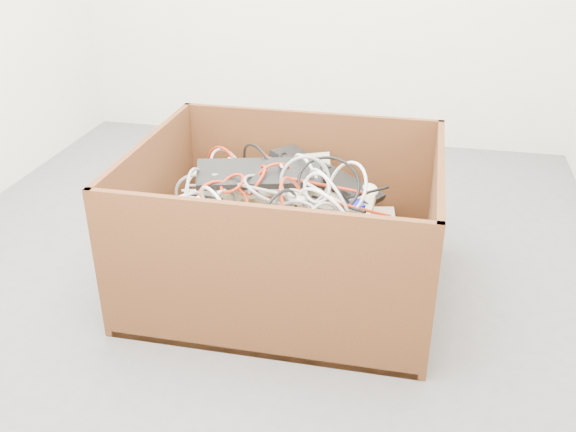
% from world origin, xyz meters
% --- Properties ---
extents(ground, '(3.00, 3.00, 0.00)m').
position_xyz_m(ground, '(0.00, 0.00, 0.00)').
color(ground, '#535456').
rests_on(ground, ground).
extents(cardboard_box, '(1.13, 0.94, 0.59)m').
position_xyz_m(cardboard_box, '(0.15, -0.21, 0.15)').
color(cardboard_box, '#3D1F0F').
rests_on(cardboard_box, ground).
extents(keyboard_pile, '(1.09, 0.84, 0.36)m').
position_xyz_m(keyboard_pile, '(0.13, -0.16, 0.29)').
color(keyboard_pile, beige).
rests_on(keyboard_pile, cardboard_box).
extents(mice_scatter, '(0.98, 0.58, 0.22)m').
position_xyz_m(mice_scatter, '(0.15, -0.27, 0.34)').
color(mice_scatter, beige).
rests_on(mice_scatter, keyboard_pile).
extents(power_strip_left, '(0.30, 0.21, 0.13)m').
position_xyz_m(power_strip_left, '(-0.13, -0.16, 0.37)').
color(power_strip_left, white).
rests_on(power_strip_left, keyboard_pile).
extents(power_strip_right, '(0.26, 0.09, 0.09)m').
position_xyz_m(power_strip_right, '(-0.18, -0.40, 0.34)').
color(power_strip_right, white).
rests_on(power_strip_right, keyboard_pile).
extents(vga_plug, '(0.06, 0.06, 0.03)m').
position_xyz_m(vga_plug, '(0.43, -0.19, 0.37)').
color(vga_plug, '#0C18C1').
rests_on(vga_plug, keyboard_pile).
extents(cable_tangle, '(0.97, 0.84, 0.41)m').
position_xyz_m(cable_tangle, '(0.09, -0.24, 0.40)').
color(cable_tangle, '#A3220B').
rests_on(cable_tangle, keyboard_pile).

